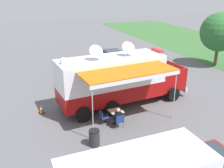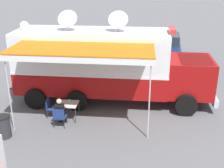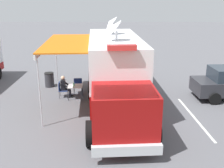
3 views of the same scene
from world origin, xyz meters
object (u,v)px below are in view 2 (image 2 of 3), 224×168
(folding_table, at_px, (69,105))
(car_far_corner, at_px, (168,46))
(traffic_cone, at_px, (13,84))
(water_bottle, at_px, (70,102))
(folding_chair_at_table, at_px, (59,116))
(trash_bin, at_px, (3,127))
(folding_chair_beside_table, at_px, (51,106))
(car_behind_truck, at_px, (105,50))
(seated_responder, at_px, (60,111))
(command_truck, at_px, (107,64))

(folding_table, bearing_deg, car_far_corner, 158.52)
(traffic_cone, bearing_deg, water_bottle, 55.75)
(water_bottle, bearing_deg, folding_table, -129.56)
(folding_chair_at_table, height_order, trash_bin, trash_bin)
(folding_chair_beside_table, distance_m, car_behind_truck, 8.66)
(trash_bin, height_order, car_far_corner, car_far_corner)
(folding_table, xyz_separation_m, car_far_corner, (-10.45, 4.11, 0.21))
(folding_table, relative_size, trash_bin, 0.95)
(seated_responder, distance_m, car_far_corner, 11.86)
(seated_responder, xyz_separation_m, trash_bin, (1.33, -1.88, -0.20))
(trash_bin, bearing_deg, folding_chair_at_table, 121.05)
(command_truck, height_order, traffic_cone, command_truck)
(water_bottle, bearing_deg, car_behind_truck, -178.44)
(command_truck, relative_size, folding_chair_at_table, 11.10)
(folding_table, relative_size, car_behind_truck, 0.20)
(folding_chair_beside_table, distance_m, seated_responder, 0.95)
(folding_chair_beside_table, xyz_separation_m, car_far_corner, (-10.43, 4.96, 0.37))
(car_far_corner, bearing_deg, seated_responder, -21.08)
(folding_table, distance_m, water_bottle, 0.19)
(water_bottle, height_order, car_far_corner, car_far_corner)
(car_far_corner, bearing_deg, car_behind_truck, -67.17)
(traffic_cone, bearing_deg, seated_responder, 49.42)
(command_truck, xyz_separation_m, folding_table, (2.20, -1.29, -1.27))
(seated_responder, height_order, car_far_corner, car_far_corner)
(command_truck, relative_size, car_behind_truck, 2.24)
(command_truck, bearing_deg, traffic_cone, -96.57)
(folding_table, bearing_deg, command_truck, 149.68)
(seated_responder, bearing_deg, car_behind_truck, -179.92)
(command_truck, bearing_deg, folding_chair_at_table, -25.40)
(water_bottle, relative_size, traffic_cone, 0.39)
(command_truck, bearing_deg, folding_table, -30.32)
(folding_chair_at_table, height_order, traffic_cone, folding_chair_at_table)
(car_far_corner, bearing_deg, folding_chair_beside_table, -25.44)
(folding_chair_at_table, relative_size, trash_bin, 0.96)
(command_truck, xyz_separation_m, car_far_corner, (-8.25, 2.83, -1.07))
(traffic_cone, bearing_deg, folding_table, 55.85)
(traffic_cone, bearing_deg, trash_bin, 24.13)
(folding_chair_beside_table, distance_m, traffic_cone, 4.35)
(folding_chair_beside_table, xyz_separation_m, traffic_cone, (-2.80, -3.32, -0.23))
(folding_chair_at_table, xyz_separation_m, folding_chair_beside_table, (-0.82, -0.71, 0.00))
(trash_bin, bearing_deg, folding_chair_beside_table, 148.95)
(traffic_cone, xyz_separation_m, car_behind_truck, (-5.83, 4.00, 0.60))
(car_far_corner, bearing_deg, trash_bin, -26.37)
(water_bottle, bearing_deg, trash_bin, -48.21)
(folding_table, height_order, water_bottle, water_bottle)
(trash_bin, distance_m, car_behind_truck, 10.76)
(water_bottle, bearing_deg, folding_chair_at_table, -15.83)
(seated_responder, height_order, traffic_cone, seated_responder)
(seated_responder, distance_m, trash_bin, 2.31)
(folding_table, xyz_separation_m, water_bottle, (0.06, 0.07, 0.16))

